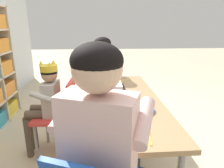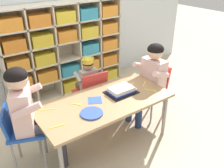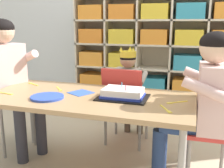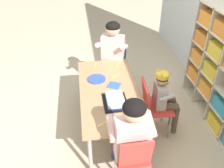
# 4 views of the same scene
# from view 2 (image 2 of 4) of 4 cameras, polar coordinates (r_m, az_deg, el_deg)

# --- Properties ---
(ground) EXTENTS (16.00, 16.00, 0.00)m
(ground) POSITION_cam_2_polar(r_m,az_deg,el_deg) (2.83, -1.64, -13.61)
(ground) COLOR beige
(classroom_back_wall) EXTENTS (5.70, 0.10, 2.65)m
(classroom_back_wall) POSITION_cam_2_polar(r_m,az_deg,el_deg) (3.59, -17.13, 17.90)
(classroom_back_wall) COLOR silver
(classroom_back_wall) RESTS_ON ground
(storage_cubby_shelf) EXTENTS (1.83, 0.30, 1.34)m
(storage_cubby_shelf) POSITION_cam_2_polar(r_m,az_deg,el_deg) (3.65, -10.58, 8.20)
(storage_cubby_shelf) COLOR beige
(storage_cubby_shelf) RESTS_ON ground
(activity_table) EXTENTS (1.41, 0.67, 0.56)m
(activity_table) POSITION_cam_2_polar(r_m,az_deg,el_deg) (2.52, -1.79, -4.80)
(activity_table) COLOR #A37F56
(activity_table) RESTS_ON ground
(classroom_chair_blue) EXTENTS (0.38, 0.36, 0.69)m
(classroom_chair_blue) POSITION_cam_2_polar(r_m,az_deg,el_deg) (2.98, -4.79, -1.68)
(classroom_chair_blue) COLOR red
(classroom_chair_blue) RESTS_ON ground
(child_with_crown) EXTENTS (0.30, 0.31, 0.85)m
(child_with_crown) POSITION_cam_2_polar(r_m,az_deg,el_deg) (3.02, -5.92, 1.24)
(child_with_crown) COLOR #B2ADA3
(child_with_crown) RESTS_ON ground
(classroom_chair_adult_side) EXTENTS (0.44, 0.44, 0.68)m
(classroom_chair_adult_side) POSITION_cam_2_polar(r_m,az_deg,el_deg) (2.42, -20.67, -10.26)
(classroom_chair_adult_side) COLOR #1E4CA8
(classroom_chair_adult_side) RESTS_ON ground
(adult_helper_seated) EXTENTS (0.49, 0.47, 1.07)m
(adult_helper_seated) POSITION_cam_2_polar(r_m,az_deg,el_deg) (2.29, -18.87, -5.52)
(adult_helper_seated) COLOR beige
(adult_helper_seated) RESTS_ON ground
(classroom_chair_guest_side) EXTENTS (0.31, 0.31, 0.70)m
(classroom_chair_guest_side) POSITION_cam_2_polar(r_m,az_deg,el_deg) (3.11, 10.22, -0.70)
(classroom_chair_guest_side) COLOR red
(classroom_chair_guest_side) RESTS_ON ground
(guest_at_table_side) EXTENTS (0.44, 0.41, 1.00)m
(guest_at_table_side) POSITION_cam_2_polar(r_m,az_deg,el_deg) (2.95, 9.04, 2.05)
(guest_at_table_side) COLOR beige
(guest_at_table_side) RESTS_ON ground
(birthday_cake_on_tray) EXTENTS (0.33, 0.25, 0.10)m
(birthday_cake_on_tray) POSITION_cam_2_polar(r_m,az_deg,el_deg) (2.62, 2.18, -1.56)
(birthday_cake_on_tray) COLOR black
(birthday_cake_on_tray) RESTS_ON activity_table
(paper_plate_stack) EXTENTS (0.22, 0.22, 0.01)m
(paper_plate_stack) POSITION_cam_2_polar(r_m,az_deg,el_deg) (2.30, -4.87, -6.92)
(paper_plate_stack) COLOR blue
(paper_plate_stack) RESTS_ON activity_table
(paper_napkin_square) EXTENTS (0.19, 0.19, 0.00)m
(paper_napkin_square) POSITION_cam_2_polar(r_m,az_deg,el_deg) (2.50, -4.10, -3.85)
(paper_napkin_square) COLOR #3356B7
(paper_napkin_square) RESTS_ON activity_table
(fork_near_cake_tray) EXTENTS (0.08, 0.13, 0.00)m
(fork_near_cake_tray) POSITION_cam_2_polar(r_m,az_deg,el_deg) (2.71, 9.22, -1.51)
(fork_near_cake_tray) COLOR yellow
(fork_near_cake_tray) RESTS_ON activity_table
(fork_at_table_front_edge) EXTENTS (0.13, 0.09, 0.00)m
(fork_at_table_front_edge) POSITION_cam_2_polar(r_m,az_deg,el_deg) (2.83, 7.60, 0.01)
(fork_at_table_front_edge) COLOR yellow
(fork_at_table_front_edge) RESTS_ON activity_table
(fork_near_child_seat) EXTENTS (0.13, 0.08, 0.00)m
(fork_near_child_seat) POSITION_cam_2_polar(r_m,az_deg,el_deg) (2.43, -15.38, -5.89)
(fork_near_child_seat) COLOR yellow
(fork_near_child_seat) RESTS_ON activity_table
(fork_by_napkin) EXTENTS (0.10, 0.11, 0.00)m
(fork_by_napkin) POSITION_cam_2_polar(r_m,az_deg,el_deg) (2.46, -8.63, -4.75)
(fork_by_napkin) COLOR yellow
(fork_by_napkin) RESTS_ON activity_table
(fork_scattered_mid_table) EXTENTS (0.14, 0.03, 0.00)m
(fork_scattered_mid_table) POSITION_cam_2_polar(r_m,az_deg,el_deg) (2.19, -12.71, -9.71)
(fork_scattered_mid_table) COLOR yellow
(fork_scattered_mid_table) RESTS_ON activity_table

